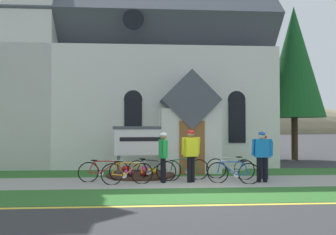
# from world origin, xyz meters

# --- Properties ---
(ground) EXTENTS (140.00, 140.00, 0.00)m
(ground) POSITION_xyz_m (0.00, 4.00, 0.00)
(ground) COLOR #333335
(sidewalk_slab) EXTENTS (32.00, 2.47, 0.01)m
(sidewalk_slab) POSITION_xyz_m (-1.97, 1.58, 0.01)
(sidewalk_slab) COLOR #99968E
(sidewalk_slab) RESTS_ON ground
(grass_verge) EXTENTS (32.00, 2.21, 0.01)m
(grass_verge) POSITION_xyz_m (-1.97, -0.76, 0.00)
(grass_verge) COLOR #2D6628
(grass_verge) RESTS_ON ground
(church_lawn) EXTENTS (24.00, 2.24, 0.01)m
(church_lawn) POSITION_xyz_m (-1.97, 3.93, 0.00)
(church_lawn) COLOR #2D6628
(church_lawn) RESTS_ON ground
(curb_paint_stripe) EXTENTS (28.00, 0.16, 0.01)m
(curb_paint_stripe) POSITION_xyz_m (-1.97, -2.02, 0.00)
(curb_paint_stripe) COLOR yellow
(curb_paint_stripe) RESTS_ON ground
(church_building) EXTENTS (13.55, 11.27, 13.69)m
(church_building) POSITION_xyz_m (-2.40, 9.45, 4.96)
(church_building) COLOR silver
(church_building) RESTS_ON ground
(church_sign) EXTENTS (2.15, 0.29, 1.89)m
(church_sign) POSITION_xyz_m (-1.64, 3.48, 1.25)
(church_sign) COLOR #474C56
(church_sign) RESTS_ON ground
(flower_bed) EXTENTS (2.56, 2.56, 0.34)m
(flower_bed) POSITION_xyz_m (-1.65, 3.01, 0.08)
(flower_bed) COLOR #382319
(flower_bed) RESTS_ON ground
(bicycle_red) EXTENTS (1.69, 0.27, 0.79)m
(bicycle_red) POSITION_xyz_m (-2.07, 1.22, 0.37)
(bicycle_red) COLOR black
(bicycle_red) RESTS_ON ground
(bicycle_black) EXTENTS (1.70, 0.51, 0.79)m
(bicycle_black) POSITION_xyz_m (-1.26, 1.97, 0.37)
(bicycle_black) COLOR black
(bicycle_black) RESTS_ON ground
(bicycle_white) EXTENTS (1.63, 0.70, 0.84)m
(bicycle_white) POSITION_xyz_m (1.57, 2.12, 0.38)
(bicycle_white) COLOR black
(bicycle_white) RESTS_ON ground
(bicycle_orange) EXTENTS (1.74, 0.46, 0.82)m
(bicycle_orange) POSITION_xyz_m (-0.07, 1.96, 0.38)
(bicycle_orange) COLOR black
(bicycle_orange) RESTS_ON ground
(bicycle_yellow) EXTENTS (1.66, 0.56, 0.79)m
(bicycle_yellow) POSITION_xyz_m (1.44, 1.13, 0.37)
(bicycle_yellow) COLOR black
(bicycle_yellow) RESTS_ON ground
(bicycle_silver) EXTENTS (1.71, 0.42, 0.77)m
(bicycle_silver) POSITION_xyz_m (-2.89, 1.88, 0.36)
(bicycle_silver) COLOR black
(bicycle_silver) RESTS_ON ground
(cyclist_in_blue_jersey) EXTENTS (0.63, 0.26, 1.57)m
(cyclist_in_blue_jersey) POSITION_xyz_m (2.76, 1.98, 0.91)
(cyclist_in_blue_jersey) COLOR #191E38
(cyclist_in_blue_jersey) RESTS_ON ground
(cyclist_in_red_jersey) EXTENTS (0.65, 0.46, 1.77)m
(cyclist_in_red_jersey) POSITION_xyz_m (0.06, 1.43, 1.05)
(cyclist_in_red_jersey) COLOR black
(cyclist_in_red_jersey) RESTS_ON ground
(cyclist_in_orange_jersey) EXTENTS (0.31, 0.69, 1.68)m
(cyclist_in_orange_jersey) POSITION_xyz_m (-0.87, 1.46, 0.99)
(cyclist_in_orange_jersey) COLOR black
(cyclist_in_orange_jersey) RESTS_ON ground
(cyclist_in_green_jersey) EXTENTS (0.67, 0.28, 1.71)m
(cyclist_in_green_jersey) POSITION_xyz_m (2.45, 1.29, 1.01)
(cyclist_in_green_jersey) COLOR black
(cyclist_in_green_jersey) RESTS_ON ground
(roadside_conifer) EXTENTS (3.35, 3.35, 8.60)m
(roadside_conifer) POSITION_xyz_m (6.90, 8.94, 5.46)
(roadside_conifer) COLOR #3D2D1E
(roadside_conifer) RESTS_ON ground
(distant_hill) EXTENTS (109.06, 40.07, 19.10)m
(distant_hill) POSITION_xyz_m (4.68, 80.95, 0.00)
(distant_hill) COLOR #847A5B
(distant_hill) RESTS_ON ground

